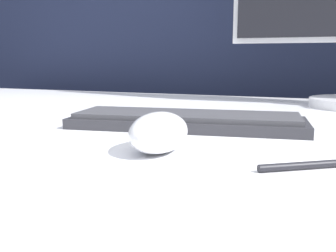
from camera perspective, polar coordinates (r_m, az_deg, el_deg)
partition_panel at (r=1.28m, az=13.42°, el=2.23°), size 5.00×0.03×1.41m
computer_mouse_near at (r=0.46m, az=-1.34°, el=-0.91°), size 0.07×0.11×0.05m
keyboard at (r=0.62m, az=2.82°, el=0.85°), size 0.38×0.16×0.02m
pen at (r=0.42m, az=21.54°, el=-5.19°), size 0.12×0.08×0.01m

